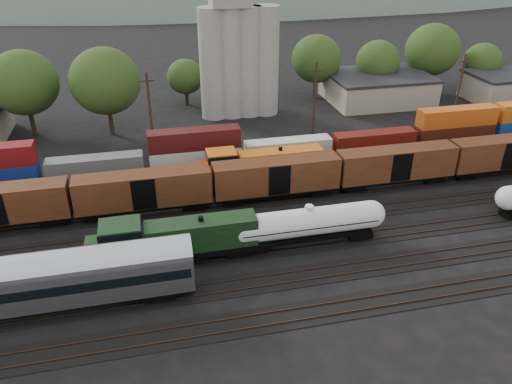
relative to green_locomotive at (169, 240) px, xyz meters
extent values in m
plane|color=black|center=(11.66, 5.00, -2.69)|extent=(600.00, 600.00, 0.00)
cube|color=black|center=(11.66, -10.00, -2.65)|extent=(180.00, 3.20, 0.08)
cube|color=#382319|center=(11.66, -10.72, -2.57)|extent=(180.00, 0.08, 0.16)
cube|color=#382319|center=(11.66, -9.28, -2.57)|extent=(180.00, 0.08, 0.16)
cube|color=black|center=(11.66, -5.00, -2.65)|extent=(180.00, 3.20, 0.08)
cube|color=#382319|center=(11.66, -5.72, -2.57)|extent=(180.00, 0.08, 0.16)
cube|color=#382319|center=(11.66, -4.28, -2.57)|extent=(180.00, 0.08, 0.16)
cube|color=black|center=(11.66, 0.00, -2.65)|extent=(180.00, 3.20, 0.08)
cube|color=#382319|center=(11.66, -0.72, -2.57)|extent=(180.00, 0.08, 0.16)
cube|color=#382319|center=(11.66, 0.72, -2.57)|extent=(180.00, 0.08, 0.16)
cube|color=black|center=(11.66, 5.00, -2.65)|extent=(180.00, 3.20, 0.08)
cube|color=#382319|center=(11.66, 4.28, -2.57)|extent=(180.00, 0.08, 0.16)
cube|color=#382319|center=(11.66, 5.72, -2.57)|extent=(180.00, 0.08, 0.16)
cube|color=black|center=(11.66, 10.00, -2.65)|extent=(180.00, 3.20, 0.08)
cube|color=#382319|center=(11.66, 9.28, -2.57)|extent=(180.00, 0.08, 0.16)
cube|color=#382319|center=(11.66, 10.72, -2.57)|extent=(180.00, 0.08, 0.16)
cube|color=black|center=(11.66, 15.00, -2.65)|extent=(180.00, 3.20, 0.08)
cube|color=#382319|center=(11.66, 14.28, -2.57)|extent=(180.00, 0.08, 0.16)
cube|color=#382319|center=(11.66, 15.72, -2.57)|extent=(180.00, 0.08, 0.16)
cube|color=black|center=(11.66, 20.00, -2.65)|extent=(180.00, 3.20, 0.08)
cube|color=#382319|center=(11.66, 19.28, -2.57)|extent=(180.00, 0.08, 0.16)
cube|color=#382319|center=(11.66, 20.72, -2.57)|extent=(180.00, 0.08, 0.16)
cube|color=black|center=(0.98, 0.00, -1.34)|extent=(17.91, 3.06, 0.42)
cube|color=black|center=(0.98, 0.00, -1.81)|extent=(5.27, 2.32, 0.84)
cube|color=black|center=(3.13, 0.00, 0.30)|extent=(10.75, 2.53, 2.84)
cube|color=black|center=(-4.39, 0.00, 0.61)|extent=(3.79, 3.06, 3.48)
cube|color=black|center=(-4.39, 0.00, 1.72)|extent=(3.90, 3.16, 0.95)
cube|color=black|center=(-6.90, 0.00, -0.18)|extent=(1.69, 2.53, 1.90)
cylinder|color=black|center=(3.13, 0.00, 1.88)|extent=(0.53, 0.53, 0.53)
cube|color=black|center=(-4.75, 0.00, -2.02)|extent=(2.74, 2.11, 0.74)
cube|color=black|center=(6.72, 0.00, -2.02)|extent=(2.74, 2.11, 0.74)
cylinder|color=silver|center=(14.01, 0.00, 0.09)|extent=(13.74, 2.83, 2.83)
sphere|color=silver|center=(7.14, 0.00, 0.09)|extent=(2.83, 2.83, 2.83)
sphere|color=silver|center=(20.88, 0.00, 0.09)|extent=(2.83, 2.83, 2.83)
cylinder|color=silver|center=(14.01, 0.00, 1.70)|extent=(0.88, 0.88, 0.49)
cube|color=black|center=(14.01, 0.00, 0.09)|extent=(14.06, 2.97, 0.08)
cube|color=black|center=(14.01, 0.00, -1.47)|extent=(13.28, 2.15, 0.49)
cube|color=black|center=(8.38, 0.00, -2.06)|extent=(2.54, 1.95, 0.68)
cube|color=black|center=(19.63, 0.00, -2.06)|extent=(2.54, 1.95, 0.68)
sphere|color=silver|center=(37.23, 0.00, -0.04)|extent=(2.69, 2.69, 2.69)
cube|color=silver|center=(-11.13, -5.00, 0.28)|extent=(25.60, 3.09, 3.20)
cylinder|color=silver|center=(-11.13, -5.00, 1.88)|extent=(25.60, 3.09, 3.09)
cube|color=black|center=(-11.13, -5.00, 0.66)|extent=(25.09, 3.16, 0.90)
cube|color=black|center=(-11.13, -5.00, -1.43)|extent=(25.60, 2.77, 0.43)
cube|color=black|center=(-1.40, -5.00, -2.01)|extent=(2.77, 2.13, 0.75)
cube|color=black|center=(13.02, 15.00, -1.39)|extent=(18.02, 2.90, 0.40)
cube|color=black|center=(13.02, 15.00, -1.84)|extent=(5.01, 2.20, 0.80)
cube|color=#C95A11|center=(15.18, 15.00, 0.16)|extent=(10.81, 2.40, 2.70)
cube|color=#C95A11|center=(7.61, 15.00, 0.46)|extent=(3.60, 2.90, 3.30)
cube|color=black|center=(7.61, 15.00, 1.51)|extent=(3.70, 3.00, 0.90)
cube|color=#C95A11|center=(5.08, 15.00, -0.29)|extent=(1.60, 2.40, 1.80)
cylinder|color=black|center=(15.18, 15.00, 1.66)|extent=(0.50, 0.50, 0.50)
cube|color=black|center=(7.25, 15.00, -2.04)|extent=(2.60, 2.00, 0.70)
cube|color=black|center=(18.78, 15.00, -2.04)|extent=(2.60, 2.00, 0.70)
cube|color=black|center=(-17.48, 10.00, -1.49)|extent=(15.00, 2.60, 0.40)
cube|color=black|center=(-2.08, 10.00, -1.49)|extent=(15.00, 2.60, 0.40)
cube|color=#4A2412|center=(-2.08, 10.00, 0.61)|extent=(15.00, 2.90, 3.80)
cube|color=black|center=(13.32, 10.00, -1.49)|extent=(15.00, 2.60, 0.40)
cube|color=#4A2412|center=(13.32, 10.00, 0.61)|extent=(15.00, 2.90, 3.80)
cube|color=black|center=(28.72, 10.00, -1.49)|extent=(15.00, 2.60, 0.40)
cube|color=#4A2412|center=(28.72, 10.00, 0.61)|extent=(15.00, 2.90, 3.80)
cube|color=black|center=(44.12, 10.00, -1.49)|extent=(15.00, 2.60, 0.40)
cube|color=#4A2412|center=(44.12, 10.00, 0.61)|extent=(15.00, 2.90, 3.80)
cube|color=black|center=(11.66, 20.00, -2.19)|extent=(160.00, 2.60, 0.60)
cube|color=#5D5F62|center=(-7.91, 20.00, -0.59)|extent=(12.00, 2.40, 2.60)
cube|color=silver|center=(4.89, 20.00, -0.59)|extent=(12.00, 2.40, 2.60)
cube|color=#410F0F|center=(4.89, 20.00, 2.01)|extent=(12.00, 2.40, 2.60)
cube|color=beige|center=(17.69, 20.00, -0.59)|extent=(12.00, 2.40, 2.60)
cube|color=maroon|center=(30.49, 20.00, -0.59)|extent=(12.00, 2.40, 2.60)
cube|color=#461910|center=(43.29, 20.00, -0.59)|extent=(12.00, 2.40, 2.60)
cube|color=#C84F14|center=(43.29, 20.00, 2.01)|extent=(12.00, 2.40, 2.60)
cylinder|color=gray|center=(10.66, 41.00, 6.31)|extent=(4.40, 4.40, 18.00)
cylinder|color=gray|center=(13.66, 41.00, 6.31)|extent=(4.40, 4.40, 18.00)
cylinder|color=gray|center=(16.66, 41.00, 6.31)|extent=(4.40, 4.40, 18.00)
cylinder|color=gray|center=(19.66, 41.00, 6.31)|extent=(4.40, 4.40, 18.00)
cube|color=#9E937F|center=(41.66, 43.00, -0.39)|extent=(18.00, 14.00, 4.60)
cube|color=#232326|center=(41.66, 43.00, 2.16)|extent=(18.36, 14.28, 0.50)
cube|color=#9E937F|center=(66.66, 38.00, -0.39)|extent=(16.00, 10.00, 4.60)
cylinder|color=black|center=(-18.48, 39.40, -0.80)|extent=(0.70, 0.70, 3.80)
ellipsoid|color=#324B1B|center=(-18.48, 39.40, 5.57)|extent=(10.30, 10.30, 9.76)
cylinder|color=black|center=(-6.42, 36.66, -0.74)|extent=(0.70, 0.70, 3.91)
ellipsoid|color=#324B1B|center=(-6.42, 36.66, 5.82)|extent=(10.60, 10.60, 10.05)
cylinder|color=black|center=(6.66, 48.54, -1.49)|extent=(0.70, 0.70, 2.41)
ellipsoid|color=#324B1B|center=(6.66, 48.54, 2.56)|extent=(6.55, 6.55, 6.21)
cylinder|color=black|center=(16.27, 45.44, -1.46)|extent=(0.70, 0.70, 2.47)
ellipsoid|color=#324B1B|center=(16.27, 45.44, 2.69)|extent=(6.70, 6.70, 6.35)
cylinder|color=black|center=(30.98, 47.46, -1.00)|extent=(0.70, 0.70, 3.40)
ellipsoid|color=#324B1B|center=(30.98, 47.46, 4.71)|extent=(9.23, 9.23, 8.74)
cylinder|color=black|center=(42.77, 46.11, -1.18)|extent=(0.70, 0.70, 3.03)
ellipsoid|color=#324B1B|center=(42.77, 46.11, 3.90)|extent=(8.22, 8.22, 7.79)
cylinder|color=black|center=(53.90, 46.16, -0.81)|extent=(0.70, 0.70, 3.77)
ellipsoid|color=#324B1B|center=(53.90, 46.16, 5.52)|extent=(10.24, 10.24, 9.70)
cylinder|color=black|center=(64.27, 44.67, -1.36)|extent=(0.70, 0.70, 2.67)
ellipsoid|color=#324B1B|center=(64.27, 44.67, 3.13)|extent=(7.26, 7.26, 6.88)
cylinder|color=black|center=(-0.34, 27.00, 3.31)|extent=(0.36, 0.36, 12.00)
cube|color=black|center=(-0.34, 27.00, 8.11)|extent=(2.20, 0.18, 0.18)
cylinder|color=black|center=(23.66, 27.00, 3.31)|extent=(0.36, 0.36, 12.00)
cube|color=black|center=(23.66, 27.00, 8.11)|extent=(2.20, 0.18, 0.18)
cylinder|color=black|center=(47.66, 27.00, 3.31)|extent=(0.36, 0.36, 12.00)
cube|color=black|center=(47.66, 27.00, 8.11)|extent=(2.20, 0.18, 0.18)
ellipsoid|color=#59665B|center=(51.66, 265.00, -25.44)|extent=(520.00, 286.00, 130.00)
camera|label=1|loc=(-0.85, -40.81, 26.67)|focal=35.00mm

